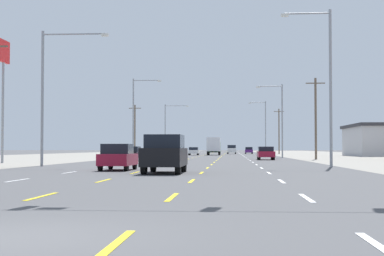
{
  "coord_description": "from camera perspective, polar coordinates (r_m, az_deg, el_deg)",
  "views": [
    {
      "loc": [
        3.32,
        -8.19,
        1.3
      ],
      "look_at": [
        -0.08,
        41.52,
        3.03
      ],
      "focal_mm": 54.17,
      "sensor_mm": 36.0,
      "label": 1
    }
  ],
  "objects": [
    {
      "name": "ground_plane",
      "position": [
        74.28,
        1.35,
        -2.99
      ],
      "size": [
        572.0,
        572.0,
        0.0
      ],
      "primitive_type": "plane",
      "color": "#4C4C4F"
    },
    {
      "name": "lot_apron_left",
      "position": [
        79.33,
        -16.83,
        -2.84
      ],
      "size": [
        28.0,
        440.0,
        0.01
      ],
      "primitive_type": "cube",
      "color": "gray",
      "rests_on": "ground"
    },
    {
      "name": "lane_markings",
      "position": [
        112.75,
        2.23,
        -2.65
      ],
      "size": [
        10.64,
        227.6,
        0.01
      ],
      "color": "white",
      "rests_on": "ground"
    },
    {
      "name": "signal_span_wire",
      "position": [
        18.02,
        -6.03,
        11.06
      ],
      "size": [
        27.28,
        0.53,
        9.31
      ],
      "color": "brown",
      "rests_on": "ground"
    },
    {
      "name": "suv_center_turn_nearest",
      "position": [
        30.01,
        -2.68,
        -2.5
      ],
      "size": [
        1.98,
        4.9,
        1.98
      ],
      "color": "black",
      "rests_on": "ground"
    },
    {
      "name": "hatchback_inner_left_near",
      "position": [
        34.06,
        -7.3,
        -2.84
      ],
      "size": [
        1.72,
        3.9,
        1.54
      ],
      "color": "maroon",
      "rests_on": "ground"
    },
    {
      "name": "sedan_far_left_mid",
      "position": [
        59.18,
        -5.99,
        -2.5
      ],
      "size": [
        1.8,
        4.5,
        1.46
      ],
      "color": "black",
      "rests_on": "ground"
    },
    {
      "name": "sedan_far_right_midfar",
      "position": [
        64.63,
        7.27,
        -2.46
      ],
      "size": [
        1.8,
        4.5,
        1.46
      ],
      "color": "maroon",
      "rests_on": "ground"
    },
    {
      "name": "sedan_inner_left_far",
      "position": [
        65.31,
        -2.04,
        -2.46
      ],
      "size": [
        1.8,
        4.5,
        1.46
      ],
      "color": "#4C196B",
      "rests_on": "ground"
    },
    {
      "name": "sedan_inner_left_farther",
      "position": [
        106.05,
        0.17,
        -2.28
      ],
      "size": [
        1.8,
        4.5,
        1.46
      ],
      "color": "white",
      "rests_on": "ground"
    },
    {
      "name": "box_truck_center_turn_farthest",
      "position": [
        107.26,
        2.16,
        -1.7
      ],
      "size": [
        2.4,
        7.2,
        3.23
      ],
      "color": "#235B2D",
      "rests_on": "ground"
    },
    {
      "name": "suv_inner_right_distant_a",
      "position": [
        129.02,
        3.93,
        -2.11
      ],
      "size": [
        1.98,
        4.9,
        1.98
      ],
      "color": "white",
      "rests_on": "ground"
    },
    {
      "name": "hatchback_far_right_distant_b",
      "position": [
        131.59,
        5.62,
        -2.21
      ],
      "size": [
        1.72,
        3.9,
        1.54
      ],
      "color": "#4C196B",
      "rests_on": "ground"
    },
    {
      "name": "pole_sign_left_row_1",
      "position": [
        52.85,
        -18.09,
        5.6
      ],
      "size": [
        0.24,
        2.33,
        10.65
      ],
      "color": "gray",
      "rests_on": "ground"
    },
    {
      "name": "streetlight_left_row_0",
      "position": [
        42.57,
        -13.83,
        4.0
      ],
      "size": [
        4.86,
        0.26,
        9.68
      ],
      "color": "gray",
      "rests_on": "ground"
    },
    {
      "name": "streetlight_right_row_0",
      "position": [
        41.14,
        13.09,
        4.85
      ],
      "size": [
        3.47,
        0.26,
        10.9
      ],
      "color": "gray",
      "rests_on": "ground"
    },
    {
      "name": "streetlight_left_row_1",
      "position": [
        79.8,
        -5.55,
        1.54
      ],
      "size": [
        3.97,
        0.26,
        10.86
      ],
      "color": "gray",
      "rests_on": "ground"
    },
    {
      "name": "streetlight_right_row_1",
      "position": [
        78.95,
        8.64,
        1.2
      ],
      "size": [
        3.58,
        0.26,
        9.92
      ],
      "color": "gray",
      "rests_on": "ground"
    },
    {
      "name": "streetlight_left_row_2",
      "position": [
        117.61,
        -2.41,
        0.28
      ],
      "size": [
        4.91,
        0.26,
        10.16
      ],
      "color": "gray",
      "rests_on": "ground"
    },
    {
      "name": "streetlight_right_row_2",
      "position": [
        117.08,
        7.11,
        0.36
      ],
      "size": [
        3.46,
        0.26,
        10.72
      ],
      "color": "gray",
      "rests_on": "ground"
    },
    {
      "name": "utility_pole_right_row_1",
      "position": [
        68.17,
        12.08,
        1.08
      ],
      "size": [
        2.2,
        0.26,
        9.4
      ],
      "color": "brown",
      "rests_on": "ground"
    },
    {
      "name": "utility_pole_left_row_2",
      "position": [
        103.9,
        -5.65,
        -0.1
      ],
      "size": [
        2.2,
        0.26,
        9.04
      ],
      "color": "brown",
      "rests_on": "ground"
    },
    {
      "name": "utility_pole_right_row_3",
      "position": [
        128.54,
        8.56,
        -0.24
      ],
      "size": [
        2.2,
        0.26,
        9.95
      ],
      "color": "brown",
      "rests_on": "ground"
    }
  ]
}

